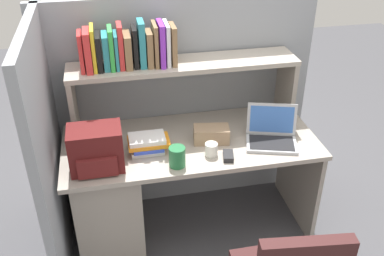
# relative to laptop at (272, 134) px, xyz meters

# --- Properties ---
(ground_plane) EXTENTS (8.00, 8.00, 0.00)m
(ground_plane) POSITION_rel_laptop_xyz_m (-0.50, 0.11, -0.78)
(ground_plane) COLOR #4C4C51
(desk) EXTENTS (1.60, 0.70, 0.73)m
(desk) POSITION_rel_laptop_xyz_m (-0.89, 0.11, -0.38)
(desk) COLOR #AAA093
(desk) RESTS_ON ground_plane
(cubicle_partition_rear) EXTENTS (1.84, 0.05, 1.55)m
(cubicle_partition_rear) POSITION_rel_laptop_xyz_m (-0.50, 0.49, -0.01)
(cubicle_partition_rear) COLOR gray
(cubicle_partition_rear) RESTS_ON ground_plane
(cubicle_partition_left) EXTENTS (0.05, 1.06, 1.55)m
(cubicle_partition_left) POSITION_rel_laptop_xyz_m (-1.35, 0.06, -0.01)
(cubicle_partition_left) COLOR gray
(cubicle_partition_left) RESTS_ON ground_plane
(overhead_hutch) EXTENTS (1.44, 0.28, 0.45)m
(overhead_hutch) POSITION_rel_laptop_xyz_m (-0.50, 0.31, 0.30)
(overhead_hutch) COLOR gray
(overhead_hutch) RESTS_ON desk
(reference_books_on_shelf) EXTENTS (0.57, 0.19, 0.28)m
(reference_books_on_shelf) POSITION_rel_laptop_xyz_m (-0.83, 0.31, 0.52)
(reference_books_on_shelf) COLOR red
(reference_books_on_shelf) RESTS_ON overhead_hutch
(laptop) EXTENTS (0.37, 0.34, 0.22)m
(laptop) POSITION_rel_laptop_xyz_m (0.00, 0.00, 0.00)
(laptop) COLOR #B7BABF
(laptop) RESTS_ON desk
(backpack) EXTENTS (0.30, 0.23, 0.26)m
(backpack) POSITION_rel_laptop_xyz_m (-1.07, -0.07, 0.07)
(backpack) COLOR #591919
(backpack) RESTS_ON desk
(computer_mouse) EXTENTS (0.08, 0.11, 0.03)m
(computer_mouse) POSITION_rel_laptop_xyz_m (-0.32, -0.13, -0.03)
(computer_mouse) COLOR #262628
(computer_mouse) RESTS_ON desk
(paper_cup) EXTENTS (0.08, 0.08, 0.08)m
(paper_cup) POSITION_rel_laptop_xyz_m (-0.41, -0.07, -0.01)
(paper_cup) COLOR white
(paper_cup) RESTS_ON desk
(tissue_box) EXTENTS (0.24, 0.15, 0.10)m
(tissue_box) POSITION_rel_laptop_xyz_m (-0.37, 0.08, -0.00)
(tissue_box) COLOR #9E7F60
(tissue_box) RESTS_ON desk
(snack_canister) EXTENTS (0.10, 0.10, 0.12)m
(snack_canister) POSITION_rel_laptop_xyz_m (-0.62, -0.14, 0.01)
(snack_canister) COLOR #26723F
(snack_canister) RESTS_ON desk
(desk_book_stack) EXTENTS (0.25, 0.19, 0.10)m
(desk_book_stack) POSITION_rel_laptop_xyz_m (-0.77, 0.06, 0.00)
(desk_book_stack) COLOR white
(desk_book_stack) RESTS_ON desk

